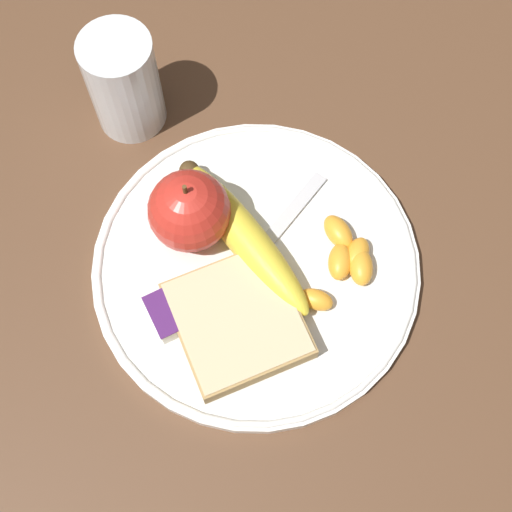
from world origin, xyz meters
The scene contains 13 objects.
ground_plane centered at (0.00, 0.00, 0.00)m, with size 3.00×3.00×0.00m, color brown.
plate centered at (0.00, 0.00, 0.01)m, with size 0.28×0.28×0.01m.
juice_glass centered at (0.20, 0.03, 0.05)m, with size 0.07×0.07×0.10m.
apple centered at (0.06, 0.03, 0.05)m, with size 0.07×0.07×0.08m.
banana centered at (0.02, 0.00, 0.03)m, with size 0.18×0.06×0.03m.
bread_slice centered at (-0.04, 0.04, 0.02)m, with size 0.11×0.11×0.02m.
fork centered at (0.01, 0.00, 0.01)m, with size 0.09×0.16×0.00m.
jam_packet centered at (-0.01, 0.08, 0.02)m, with size 0.04×0.03×0.02m.
orange_segment_0 centered at (-0.05, -0.08, 0.02)m, with size 0.04×0.03×0.02m.
orange_segment_1 centered at (-0.05, -0.03, 0.02)m, with size 0.03×0.03×0.02m.
orange_segment_2 centered at (-0.03, -0.08, 0.02)m, with size 0.04×0.04×0.02m.
orange_segment_3 centered at (-0.03, -0.06, 0.02)m, with size 0.04×0.04×0.02m.
orange_segment_4 centered at (-0.01, -0.08, 0.02)m, with size 0.04×0.02×0.02m.
Camera 1 is at (-0.20, 0.10, 0.59)m, focal length 50.00 mm.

